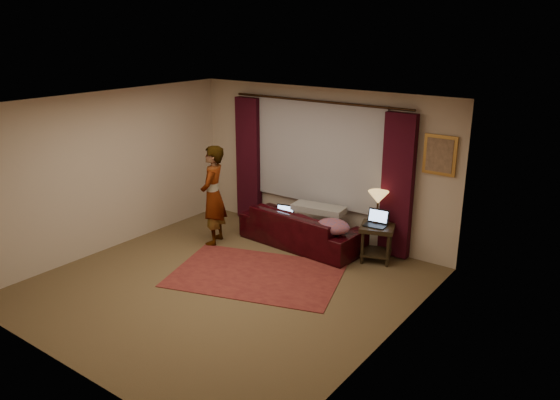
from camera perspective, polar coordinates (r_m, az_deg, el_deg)
The scene contains 20 objects.
floor at distance 8.01m, azimuth -5.74°, elevation -8.87°, with size 5.00×5.00×0.01m, color brown.
ceiling at distance 7.22m, azimuth -6.38°, elevation 9.91°, with size 5.00×5.00×0.02m, color silver.
wall_back at distance 9.43m, azimuth 4.20°, elevation 3.81°, with size 5.00×0.02×2.60m, color beige.
wall_front at distance 6.03m, azimuth -22.24°, elevation -5.84°, with size 5.00×0.02×2.60m, color beige.
wall_left at distance 9.32m, azimuth -17.53°, elevation 2.84°, with size 0.02×5.00×2.60m, color beige.
wall_right at distance 6.20m, azimuth 11.41°, elevation -4.16°, with size 0.02×5.00×2.60m, color beige.
sheer_curtain at distance 9.34m, azimuth 4.03°, elevation 4.92°, with size 2.50×0.05×1.80m, color #A3A3AB.
drape_left at distance 10.23m, azimuth -3.29°, elevation 4.25°, with size 0.50×0.14×2.30m, color #330813.
drape_right at distance 8.69m, azimuth 12.17°, elevation 1.39°, with size 0.50×0.14×2.30m, color #330813.
curtain_rod at distance 9.14m, azimuth 3.98°, elevation 10.25°, with size 0.04×0.04×3.40m, color black.
picture_frame at distance 8.41m, azimuth 16.38°, elevation 4.53°, with size 0.50×0.04×0.60m, color #BC893F.
sofa at distance 9.19m, azimuth 2.31°, elevation -2.19°, with size 2.15×0.93×0.87m, color black.
throw_blanket at distance 9.10m, azimuth 4.08°, elevation 0.51°, with size 0.89×0.36×0.10m, color gray.
clothing_pile at distance 8.63m, azimuth 5.58°, elevation -2.82°, with size 0.55×0.42×0.23m, color #844B60.
laptop_sofa at distance 9.17m, azimuth 0.29°, elevation -1.47°, with size 0.32×0.35×0.23m, color black, non-canonical shape.
area_rug at distance 8.28m, azimuth -2.49°, elevation -7.77°, with size 2.47×1.65×0.01m, color maroon.
end_table at distance 8.78m, azimuth 10.08°, elevation -4.44°, with size 0.51×0.51×0.59m, color black.
tiffany_lamp at distance 8.70m, azimuth 10.17°, elevation -0.75°, with size 0.32×0.32×0.52m, color olive, non-canonical shape.
laptop_table at distance 8.60m, azimuth 9.97°, elevation -1.93°, with size 0.33×0.37×0.24m, color black, non-canonical shape.
person at distance 9.22m, azimuth -7.01°, elevation 0.48°, with size 0.50×0.50×1.70m, color gray.
Camera 1 is at (4.85, -5.26, 3.59)m, focal length 35.00 mm.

